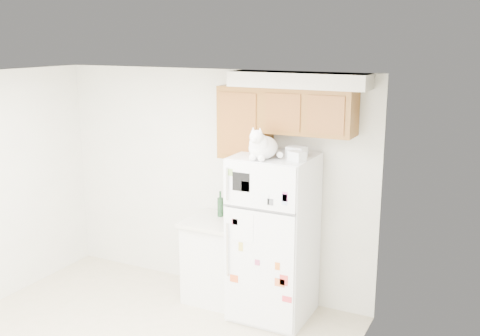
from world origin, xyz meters
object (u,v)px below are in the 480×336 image
Objects in this scene: bottle_green at (220,204)px; bottle_amber at (233,203)px; storage_box_back at (297,152)px; base_counter at (217,259)px; refrigerator at (273,237)px; cat at (262,147)px; storage_box_front at (297,156)px.

bottle_green is 0.88× the size of bottle_amber.
base_counter is at bearing -173.90° from storage_box_back.
refrigerator is 1.00m from cat.
cat reaches higher than bottle_amber.
storage_box_back reaches higher than bottle_amber.
cat reaches higher than base_counter.
bottle_green is at bearing 98.72° from base_counter.
bottle_green is (-0.71, 0.18, 0.21)m from refrigerator.
bottle_green is 0.14m from bottle_amber.
base_counter is 1.62m from storage_box_front.
base_counter is at bearing -129.62° from bottle_amber.
refrigerator is at bearing 179.30° from storage_box_front.
cat is (0.65, -0.28, 1.36)m from base_counter.
base_counter is (-0.69, 0.07, -0.39)m from refrigerator.
bottle_amber is at bearing 141.37° from cat.
refrigerator is 1.85× the size of base_counter.
storage_box_front is 1.13m from bottle_amber.
refrigerator is 0.93m from storage_box_back.
storage_box_front is 0.46× the size of bottle_amber.
bottle_amber is (-0.79, 0.18, -0.67)m from storage_box_back.
base_counter is 1.97× the size of cat.
storage_box_back reaches higher than storage_box_front.
storage_box_back is at bearing -8.94° from bottle_green.
bottle_amber is (0.12, 0.14, 0.62)m from base_counter.
storage_box_back is 1.05m from bottle_amber.
bottle_amber reaches higher than bottle_green.
cat is 1.44× the size of bottle_amber.
storage_box_front is (0.97, -0.20, 1.28)m from base_counter.
cat is at bearing -30.29° from bottle_green.
storage_box_front reaches higher than base_counter.
cat is 3.12× the size of storage_box_front.
cat reaches higher than bottle_green.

